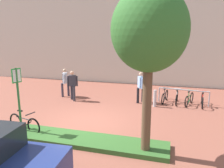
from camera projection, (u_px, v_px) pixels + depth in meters
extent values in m
plane|color=brown|center=(87.00, 122.00, 9.26)|extent=(60.00, 60.00, 0.00)
cube|color=beige|center=(129.00, 18.00, 16.55)|extent=(28.00, 1.20, 10.00)
cube|color=#336028|center=(68.00, 138.00, 7.63)|extent=(7.00, 1.10, 0.16)
cylinder|color=brown|center=(147.00, 109.00, 6.46)|extent=(0.28, 0.28, 2.91)
ellipsoid|color=#2D6628|center=(149.00, 30.00, 5.97)|extent=(2.17, 2.17, 2.39)
cylinder|color=#2D7238|center=(19.00, 102.00, 7.89)|extent=(0.08, 0.08, 2.52)
cube|color=#198C33|center=(16.00, 76.00, 7.69)|extent=(0.13, 0.35, 0.52)
cube|color=white|center=(16.00, 76.00, 7.69)|extent=(0.12, 0.30, 0.44)
torus|color=black|center=(16.00, 121.00, 8.49)|extent=(0.66, 0.21, 0.66)
torus|color=black|center=(34.00, 127.00, 8.00)|extent=(0.66, 0.21, 0.66)
cylinder|color=black|center=(24.00, 118.00, 8.20)|extent=(0.82, 0.23, 0.04)
cylinder|color=black|center=(26.00, 125.00, 8.20)|extent=(0.60, 0.18, 0.44)
cylinder|color=black|center=(20.00, 115.00, 8.26)|extent=(0.04, 0.04, 0.28)
cube|color=black|center=(20.00, 111.00, 8.23)|extent=(0.21, 0.12, 0.05)
cylinder|color=black|center=(30.00, 114.00, 7.96)|extent=(0.14, 0.42, 0.04)
cylinder|color=#99999E|center=(159.00, 95.00, 12.20)|extent=(0.06, 0.06, 0.80)
cylinder|color=#99999E|center=(209.00, 99.00, 11.24)|extent=(0.06, 0.06, 0.80)
cylinder|color=#99999E|center=(184.00, 90.00, 11.63)|extent=(2.59, 0.36, 0.06)
torus|color=black|center=(163.00, 99.00, 11.69)|extent=(0.16, 0.61, 0.61)
torus|color=black|center=(167.00, 95.00, 12.52)|extent=(0.16, 0.61, 0.61)
cylinder|color=black|center=(165.00, 93.00, 12.06)|extent=(0.17, 0.76, 0.03)
cylinder|color=black|center=(165.00, 97.00, 12.19)|extent=(0.13, 0.55, 0.40)
cylinder|color=black|center=(164.00, 92.00, 11.89)|extent=(0.03, 0.03, 0.26)
cube|color=black|center=(165.00, 89.00, 11.86)|extent=(0.10, 0.19, 0.05)
cylinder|color=black|center=(167.00, 88.00, 12.33)|extent=(0.39, 0.10, 0.04)
torus|color=black|center=(176.00, 100.00, 11.45)|extent=(0.10, 0.61, 0.61)
torus|color=black|center=(177.00, 96.00, 12.31)|extent=(0.10, 0.61, 0.61)
cylinder|color=silver|center=(177.00, 94.00, 11.84)|extent=(0.09, 0.77, 0.03)
cylinder|color=silver|center=(177.00, 98.00, 11.97)|extent=(0.07, 0.56, 0.40)
cylinder|color=silver|center=(177.00, 93.00, 11.66)|extent=(0.03, 0.03, 0.26)
cube|color=black|center=(177.00, 91.00, 11.63)|extent=(0.09, 0.19, 0.05)
cylinder|color=silver|center=(178.00, 89.00, 12.11)|extent=(0.39, 0.06, 0.04)
torus|color=black|center=(187.00, 102.00, 11.21)|extent=(0.25, 0.59, 0.61)
torus|color=black|center=(192.00, 97.00, 11.96)|extent=(0.25, 0.59, 0.61)
cylinder|color=#1E7233|center=(189.00, 96.00, 11.54)|extent=(0.29, 0.74, 0.03)
cylinder|color=#1E7233|center=(190.00, 100.00, 11.67)|extent=(0.22, 0.54, 0.40)
cylinder|color=#1E7233|center=(189.00, 94.00, 11.39)|extent=(0.03, 0.03, 0.26)
cube|color=black|center=(189.00, 92.00, 11.35)|extent=(0.13, 0.20, 0.05)
cylinder|color=#1E7233|center=(192.00, 90.00, 11.78)|extent=(0.38, 0.16, 0.04)
torus|color=black|center=(202.00, 103.00, 10.95)|extent=(0.11, 0.61, 0.61)
torus|color=black|center=(202.00, 98.00, 11.81)|extent=(0.11, 0.61, 0.61)
cylinder|color=red|center=(203.00, 97.00, 11.34)|extent=(0.10, 0.77, 0.03)
cylinder|color=red|center=(202.00, 101.00, 11.47)|extent=(0.08, 0.56, 0.40)
cylinder|color=red|center=(203.00, 96.00, 11.16)|extent=(0.03, 0.03, 0.26)
cube|color=black|center=(203.00, 93.00, 11.13)|extent=(0.09, 0.19, 0.05)
cylinder|color=red|center=(203.00, 91.00, 11.62)|extent=(0.39, 0.07, 0.04)
cylinder|color=#ADADB2|center=(155.00, 98.00, 11.26)|extent=(0.16, 0.16, 0.90)
cylinder|color=#2D2D38|center=(72.00, 92.00, 12.60)|extent=(0.14, 0.14, 0.85)
cylinder|color=#2D2D38|center=(74.00, 94.00, 12.27)|extent=(0.14, 0.14, 0.85)
cube|color=#2D2D38|center=(72.00, 81.00, 12.28)|extent=(0.46, 0.36, 0.62)
cylinder|color=#2D2D38|center=(68.00, 81.00, 12.27)|extent=(0.09, 0.09, 0.59)
cylinder|color=#2D2D38|center=(77.00, 81.00, 12.30)|extent=(0.09, 0.09, 0.59)
sphere|color=tan|center=(72.00, 73.00, 12.18)|extent=(0.22, 0.22, 0.22)
cylinder|color=#383342|center=(68.00, 89.00, 13.34)|extent=(0.14, 0.14, 0.85)
cylinder|color=#383342|center=(62.00, 90.00, 13.15)|extent=(0.14, 0.14, 0.85)
cube|color=silver|center=(65.00, 78.00, 13.09)|extent=(0.35, 0.46, 0.62)
cylinder|color=silver|center=(66.00, 78.00, 13.35)|extent=(0.09, 0.09, 0.59)
cylinder|color=silver|center=(64.00, 79.00, 12.84)|extent=(0.09, 0.09, 0.59)
sphere|color=tan|center=(65.00, 71.00, 12.99)|extent=(0.22, 0.22, 0.22)
cylinder|color=black|center=(138.00, 96.00, 11.89)|extent=(0.14, 0.14, 0.85)
cylinder|color=black|center=(143.00, 94.00, 12.12)|extent=(0.14, 0.14, 0.85)
cube|color=#8CB2E5|center=(141.00, 82.00, 11.85)|extent=(0.39, 0.46, 0.62)
cylinder|color=#8CB2E5|center=(142.00, 84.00, 11.61)|extent=(0.09, 0.09, 0.59)
cylinder|color=#8CB2E5|center=(139.00, 82.00, 12.11)|extent=(0.09, 0.09, 0.59)
sphere|color=tan|center=(141.00, 74.00, 11.76)|extent=(0.22, 0.22, 0.22)
cylinder|color=black|center=(48.00, 167.00, 5.53)|extent=(0.65, 0.26, 0.64)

